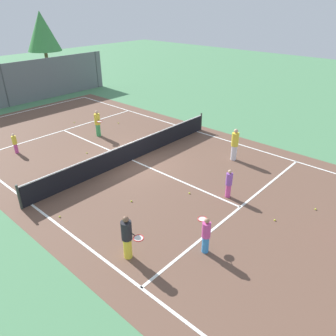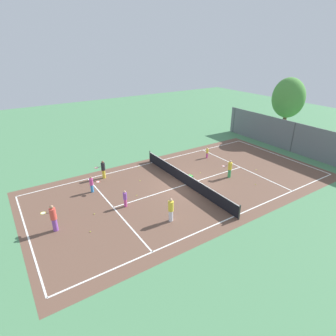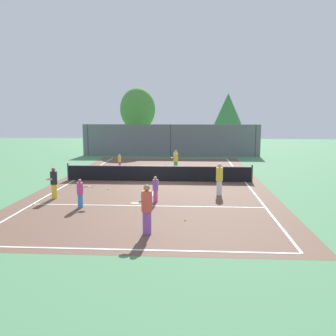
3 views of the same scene
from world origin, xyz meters
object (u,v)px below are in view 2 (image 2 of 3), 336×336
object	(u,v)px
player_5	(207,153)
tennis_ball_0	(200,173)
player_2	(171,210)
tennis_ball_2	(94,214)
player_3	(125,198)
player_1	(53,218)
tennis_ball_4	(90,232)
tennis_ball_5	(139,167)
tennis_ball_1	(140,181)
tennis_ball_7	(137,196)
player_4	(103,169)
tennis_ball_3	(256,170)
player_6	(92,184)
tennis_ball_6	(255,184)
ball_crate	(190,177)
player_0	(230,169)

from	to	relation	value
player_5	tennis_ball_0	bearing A→B (deg)	-49.50
player_2	tennis_ball_2	xyz separation A→B (m)	(-3.48, -3.97, -0.83)
player_3	player_1	bearing A→B (deg)	-88.22
player_1	tennis_ball_4	xyz separation A→B (m)	(1.35, 1.73, -0.90)
tennis_ball_5	player_5	bearing A→B (deg)	76.57
tennis_ball_2	tennis_ball_1	bearing A→B (deg)	118.85
tennis_ball_7	player_4	bearing A→B (deg)	-167.83
tennis_ball_3	tennis_ball_4	world-z (taller)	same
player_4	tennis_ball_1	distance (m)	3.32
player_2	player_6	xyz separation A→B (m)	(-6.57, -2.99, -0.17)
tennis_ball_2	tennis_ball_6	size ratio (longest dim) A/B	1.00
tennis_ball_4	tennis_ball_7	distance (m)	5.06
tennis_ball_1	tennis_ball_4	distance (m)	7.36
player_3	ball_crate	size ratio (longest dim) A/B	2.86
tennis_ball_2	tennis_ball_3	xyz separation A→B (m)	(1.18, 14.94, 0.00)
player_6	ball_crate	distance (m)	8.11
tennis_ball_0	tennis_ball_1	size ratio (longest dim) A/B	1.00
ball_crate	player_2	bearing A→B (deg)	-48.70
ball_crate	tennis_ball_4	size ratio (longest dim) A/B	6.76
player_2	player_1	bearing A→B (deg)	-115.10
ball_crate	player_5	bearing A→B (deg)	123.64
player_5	ball_crate	xyz separation A→B (m)	(2.95, -4.43, -0.39)
player_0	player_1	size ratio (longest dim) A/B	0.88
player_1	tennis_ball_1	distance (m)	8.24
player_2	tennis_ball_1	xyz separation A→B (m)	(-6.21, 0.99, -0.83)
player_2	tennis_ball_1	distance (m)	6.34
tennis_ball_3	tennis_ball_5	distance (m)	10.87
player_0	player_4	world-z (taller)	player_4
tennis_ball_0	tennis_ball_2	size ratio (longest dim) A/B	1.00
player_1	tennis_ball_0	world-z (taller)	player_1
tennis_ball_7	ball_crate	bearing A→B (deg)	90.31
player_6	tennis_ball_5	distance (m)	5.70
ball_crate	tennis_ball_0	bearing A→B (deg)	107.17
tennis_ball_2	tennis_ball_7	bearing A→B (deg)	100.35
player_3	tennis_ball_6	bearing A→B (deg)	74.74
ball_crate	tennis_ball_0	size ratio (longest dim) A/B	6.76
tennis_ball_4	tennis_ball_7	xyz separation A→B (m)	(-2.40, 4.45, 0.00)
player_0	player_5	xyz separation A→B (m)	(-4.48, 1.32, -0.25)
tennis_ball_1	tennis_ball_5	bearing A→B (deg)	154.05
player_0	player_2	world-z (taller)	player_2
player_3	tennis_ball_2	world-z (taller)	player_3
tennis_ball_1	tennis_ball_6	distance (m)	9.63
player_0	ball_crate	bearing A→B (deg)	-116.14
player_2	tennis_ball_3	world-z (taller)	player_2
player_6	tennis_ball_5	size ratio (longest dim) A/B	20.20
player_4	ball_crate	distance (m)	7.45
ball_crate	tennis_ball_4	bearing A→B (deg)	-75.79
player_2	player_4	distance (m)	8.55
player_2	ball_crate	size ratio (longest dim) A/B	3.77
tennis_ball_3	tennis_ball_1	bearing A→B (deg)	-111.39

